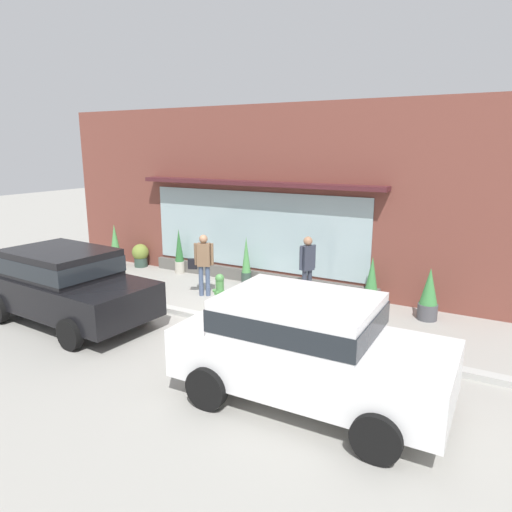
{
  "coord_description": "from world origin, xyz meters",
  "views": [
    {
      "loc": [
        6.47,
        -8.51,
        3.91
      ],
      "look_at": [
        0.99,
        1.2,
        1.28
      ],
      "focal_mm": 32.85,
      "sensor_mm": 36.0,
      "label": 1
    }
  ],
  "objects_px": {
    "potted_plant_near_hydrant": "(179,252)",
    "potted_plant_window_left": "(115,246)",
    "fire_hydrant": "(220,291)",
    "parked_car_black": "(65,282)",
    "potted_plant_window_right": "(246,262)",
    "potted_plant_corner_tall": "(429,295)",
    "pedestrian_passerby": "(307,264)",
    "parked_car_white": "(306,343)",
    "potted_plant_window_center": "(372,282)",
    "pedestrian_with_handbag": "(203,260)",
    "potted_plant_trailing_edge": "(140,255)"
  },
  "relations": [
    {
      "from": "potted_plant_trailing_edge",
      "to": "potted_plant_window_right",
      "type": "height_order",
      "value": "potted_plant_window_right"
    },
    {
      "from": "fire_hydrant",
      "to": "potted_plant_window_center",
      "type": "xyz_separation_m",
      "value": [
        3.22,
        1.97,
        0.18
      ]
    },
    {
      "from": "pedestrian_with_handbag",
      "to": "pedestrian_passerby",
      "type": "xyz_separation_m",
      "value": [
        2.6,
        0.89,
        0.04
      ]
    },
    {
      "from": "pedestrian_passerby",
      "to": "parked_car_black",
      "type": "bearing_deg",
      "value": 162.48
    },
    {
      "from": "pedestrian_with_handbag",
      "to": "fire_hydrant",
      "type": "bearing_deg",
      "value": 122.19
    },
    {
      "from": "parked_car_white",
      "to": "potted_plant_window_right",
      "type": "bearing_deg",
      "value": 128.25
    },
    {
      "from": "parked_car_white",
      "to": "potted_plant_corner_tall",
      "type": "xyz_separation_m",
      "value": [
        1.04,
        4.63,
        -0.37
      ]
    },
    {
      "from": "potted_plant_near_hydrant",
      "to": "potted_plant_trailing_edge",
      "type": "bearing_deg",
      "value": -179.76
    },
    {
      "from": "pedestrian_passerby",
      "to": "parked_car_white",
      "type": "xyz_separation_m",
      "value": [
        1.89,
        -4.44,
        -0.05
      ]
    },
    {
      "from": "potted_plant_near_hydrant",
      "to": "potted_plant_window_right",
      "type": "distance_m",
      "value": 2.5
    },
    {
      "from": "pedestrian_with_handbag",
      "to": "potted_plant_trailing_edge",
      "type": "height_order",
      "value": "pedestrian_with_handbag"
    },
    {
      "from": "pedestrian_with_handbag",
      "to": "potted_plant_window_center",
      "type": "height_order",
      "value": "pedestrian_with_handbag"
    },
    {
      "from": "parked_car_black",
      "to": "potted_plant_window_right",
      "type": "xyz_separation_m",
      "value": [
        2.09,
        4.46,
        -0.26
      ]
    },
    {
      "from": "pedestrian_with_handbag",
      "to": "pedestrian_passerby",
      "type": "bearing_deg",
      "value": 173.29
    },
    {
      "from": "fire_hydrant",
      "to": "potted_plant_window_center",
      "type": "relative_size",
      "value": 0.68
    },
    {
      "from": "potted_plant_window_center",
      "to": "potted_plant_corner_tall",
      "type": "height_order",
      "value": "potted_plant_window_center"
    },
    {
      "from": "pedestrian_with_handbag",
      "to": "parked_car_black",
      "type": "xyz_separation_m",
      "value": [
        -1.6,
        -3.06,
        -0.03
      ]
    },
    {
      "from": "fire_hydrant",
      "to": "potted_plant_trailing_edge",
      "type": "xyz_separation_m",
      "value": [
        -4.53,
        2.07,
        -0.01
      ]
    },
    {
      "from": "potted_plant_window_right",
      "to": "potted_plant_window_left",
      "type": "height_order",
      "value": "potted_plant_window_left"
    },
    {
      "from": "pedestrian_with_handbag",
      "to": "parked_car_white",
      "type": "distance_m",
      "value": 5.72
    },
    {
      "from": "pedestrian_with_handbag",
      "to": "parked_car_black",
      "type": "bearing_deg",
      "value": 36.71
    },
    {
      "from": "potted_plant_window_right",
      "to": "potted_plant_window_left",
      "type": "xyz_separation_m",
      "value": [
        -4.84,
        -0.3,
        0.0
      ]
    },
    {
      "from": "fire_hydrant",
      "to": "potted_plant_window_right",
      "type": "height_order",
      "value": "potted_plant_window_right"
    },
    {
      "from": "potted_plant_corner_tall",
      "to": "potted_plant_window_left",
      "type": "bearing_deg",
      "value": 179.87
    },
    {
      "from": "potted_plant_window_center",
      "to": "potted_plant_window_right",
      "type": "distance_m",
      "value": 3.62
    },
    {
      "from": "potted_plant_window_left",
      "to": "potted_plant_window_right",
      "type": "bearing_deg",
      "value": 3.52
    },
    {
      "from": "fire_hydrant",
      "to": "potted_plant_trailing_edge",
      "type": "height_order",
      "value": "fire_hydrant"
    },
    {
      "from": "potted_plant_near_hydrant",
      "to": "potted_plant_corner_tall",
      "type": "distance_m",
      "value": 7.56
    },
    {
      "from": "pedestrian_passerby",
      "to": "potted_plant_window_center",
      "type": "relative_size",
      "value": 1.36
    },
    {
      "from": "potted_plant_trailing_edge",
      "to": "potted_plant_corner_tall",
      "type": "bearing_deg",
      "value": -2.62
    },
    {
      "from": "potted_plant_window_right",
      "to": "potted_plant_window_left",
      "type": "bearing_deg",
      "value": -176.48
    },
    {
      "from": "potted_plant_window_left",
      "to": "fire_hydrant",
      "type": "bearing_deg",
      "value": -17.66
    },
    {
      "from": "parked_car_white",
      "to": "potted_plant_corner_tall",
      "type": "bearing_deg",
      "value": 76.62
    },
    {
      "from": "pedestrian_passerby",
      "to": "potted_plant_trailing_edge",
      "type": "height_order",
      "value": "pedestrian_passerby"
    },
    {
      "from": "parked_car_black",
      "to": "potted_plant_near_hydrant",
      "type": "bearing_deg",
      "value": 99.08
    },
    {
      "from": "potted_plant_window_center",
      "to": "fire_hydrant",
      "type": "bearing_deg",
      "value": -148.59
    },
    {
      "from": "parked_car_black",
      "to": "parked_car_white",
      "type": "distance_m",
      "value": 6.11
    },
    {
      "from": "pedestrian_with_handbag",
      "to": "potted_plant_trailing_edge",
      "type": "distance_m",
      "value": 3.98
    },
    {
      "from": "potted_plant_near_hydrant",
      "to": "potted_plant_window_left",
      "type": "xyz_separation_m",
      "value": [
        -2.34,
        -0.4,
        0.01
      ]
    },
    {
      "from": "potted_plant_corner_tall",
      "to": "pedestrian_passerby",
      "type": "bearing_deg",
      "value": -176.23
    },
    {
      "from": "parked_car_black",
      "to": "potted_plant_window_left",
      "type": "relative_size",
      "value": 3.05
    },
    {
      "from": "pedestrian_passerby",
      "to": "parked_car_black",
      "type": "distance_m",
      "value": 5.76
    },
    {
      "from": "potted_plant_window_center",
      "to": "potted_plant_near_hydrant",
      "type": "distance_m",
      "value": 6.13
    },
    {
      "from": "fire_hydrant",
      "to": "parked_car_black",
      "type": "distance_m",
      "value": 3.56
    },
    {
      "from": "parked_car_black",
      "to": "potted_plant_window_right",
      "type": "relative_size",
      "value": 3.07
    },
    {
      "from": "potted_plant_near_hydrant",
      "to": "potted_plant_window_left",
      "type": "bearing_deg",
      "value": -170.23
    },
    {
      "from": "parked_car_black",
      "to": "potted_plant_near_hydrant",
      "type": "relative_size",
      "value": 3.09
    },
    {
      "from": "parked_car_black",
      "to": "potted_plant_window_left",
      "type": "bearing_deg",
      "value": 127.41
    },
    {
      "from": "parked_car_black",
      "to": "pedestrian_passerby",
      "type": "bearing_deg",
      "value": 47.19
    },
    {
      "from": "fire_hydrant",
      "to": "pedestrian_with_handbag",
      "type": "height_order",
      "value": "pedestrian_with_handbag"
    }
  ]
}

